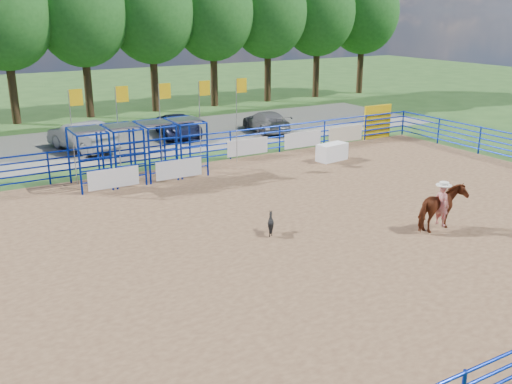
% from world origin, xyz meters
% --- Properties ---
extents(ground, '(120.00, 120.00, 0.00)m').
position_xyz_m(ground, '(0.00, 0.00, 0.00)').
color(ground, '#375E25').
rests_on(ground, ground).
extents(arena_dirt, '(30.00, 20.00, 0.02)m').
position_xyz_m(arena_dirt, '(0.00, 0.00, 0.01)').
color(arena_dirt, '#886444').
rests_on(arena_dirt, ground).
extents(gravel_strip, '(40.00, 10.00, 0.01)m').
position_xyz_m(gravel_strip, '(0.00, 17.00, 0.01)').
color(gravel_strip, gray).
rests_on(gravel_strip, ground).
extents(announcer_table, '(1.73, 1.00, 0.87)m').
position_xyz_m(announcer_table, '(7.35, 7.13, 0.45)').
color(announcer_table, white).
rests_on(announcer_table, arena_dirt).
extents(horse_and_rider, '(1.99, 1.08, 2.49)m').
position_xyz_m(horse_and_rider, '(4.63, -2.57, 0.92)').
color(horse_and_rider, maroon).
rests_on(horse_and_rider, arena_dirt).
extents(calf, '(0.79, 0.74, 0.72)m').
position_xyz_m(calf, '(-0.62, 0.17, 0.38)').
color(calf, black).
rests_on(calf, arena_dirt).
extents(car_b, '(3.04, 5.16, 1.61)m').
position_xyz_m(car_b, '(-3.09, 15.80, 0.81)').
color(car_b, gray).
rests_on(car_b, gravel_strip).
extents(car_c, '(2.91, 4.92, 1.28)m').
position_xyz_m(car_c, '(2.87, 16.54, 0.65)').
color(car_c, '#161A38').
rests_on(car_c, gravel_strip).
extents(car_d, '(2.33, 4.62, 1.29)m').
position_xyz_m(car_d, '(8.26, 15.12, 0.65)').
color(car_d, '#5F5F62').
rests_on(car_d, gravel_strip).
extents(perimeter_fence, '(30.10, 20.10, 1.50)m').
position_xyz_m(perimeter_fence, '(0.00, 0.00, 0.75)').
color(perimeter_fence, '#062096').
rests_on(perimeter_fence, ground).
extents(chute_assembly, '(19.32, 2.41, 4.20)m').
position_xyz_m(chute_assembly, '(-1.90, 8.84, 1.26)').
color(chute_assembly, '#062096').
rests_on(chute_assembly, ground).
extents(treeline, '(56.40, 6.40, 11.24)m').
position_xyz_m(treeline, '(0.00, 26.00, 7.53)').
color(treeline, '#3F2B19').
rests_on(treeline, ground).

